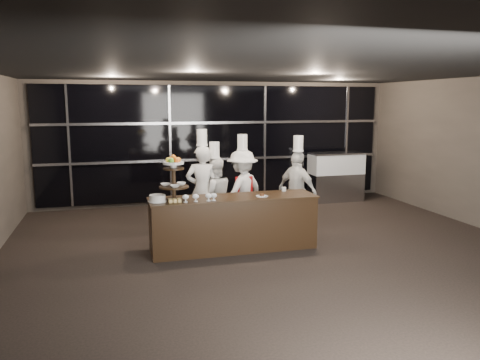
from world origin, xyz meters
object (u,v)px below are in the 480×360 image
object	(u,v)px
layer_cake	(157,198)
chef_a	(203,189)
display_stand	(174,175)
chef_c	(242,190)
display_case	(336,174)
chef_d	(297,190)
chef_b	(215,195)
buffet_counter	(233,223)

from	to	relation	value
layer_cake	chef_a	size ratio (longest dim) A/B	0.15
display_stand	chef_a	world-z (taller)	chef_a
layer_cake	chef_c	world-z (taller)	chef_c
display_stand	display_case	world-z (taller)	display_stand
display_stand	chef_c	world-z (taller)	chef_c
chef_a	chef_d	bearing A→B (deg)	-4.20
layer_cake	display_case	size ratio (longest dim) A/B	0.22
layer_cake	chef_a	xyz separation A→B (m)	(0.94, 1.04, -0.09)
chef_c	chef_b	bearing A→B (deg)	-170.90
display_stand	chef_d	bearing A→B (deg)	18.73
display_stand	chef_c	distance (m)	1.91
display_stand	layer_cake	size ratio (longest dim) A/B	2.48
chef_d	display_stand	bearing A→B (deg)	-161.27
chef_a	chef_c	distance (m)	0.82
display_stand	chef_a	distance (m)	1.28
layer_cake	chef_d	bearing A→B (deg)	17.92
buffet_counter	chef_c	bearing A→B (deg)	66.93
layer_cake	chef_d	size ratio (longest dim) A/B	0.16
display_case	chef_c	world-z (taller)	chef_c
buffet_counter	display_stand	world-z (taller)	display_stand
chef_a	chef_c	xyz separation A→B (m)	(0.81, 0.11, -0.07)
chef_d	chef_b	bearing A→B (deg)	174.54
display_case	chef_a	size ratio (longest dim) A/B	0.68
buffet_counter	chef_d	world-z (taller)	chef_d
display_stand	display_case	distance (m)	5.58
chef_b	chef_d	size ratio (longest dim) A/B	0.95
chef_b	chef_c	distance (m)	0.58
buffet_counter	display_case	distance (m)	4.76
buffet_counter	chef_c	xyz separation A→B (m)	(0.47, 1.10, 0.34)
layer_cake	chef_d	world-z (taller)	chef_d
display_stand	chef_c	bearing A→B (deg)	36.81
display_stand	buffet_counter	bearing A→B (deg)	0.01
display_stand	chef_d	size ratio (longest dim) A/B	0.40
layer_cake	display_case	world-z (taller)	display_case
chef_b	layer_cake	bearing A→B (deg)	-138.02
buffet_counter	chef_b	xyz separation A→B (m)	(-0.10, 1.01, 0.29)
display_stand	chef_d	world-z (taller)	chef_d
display_case	chef_b	size ratio (longest dim) A/B	0.77
layer_cake	chef_b	world-z (taller)	chef_b
display_case	chef_c	size ratio (longest dim) A/B	0.72
display_stand	layer_cake	xyz separation A→B (m)	(-0.28, -0.05, -0.37)
layer_cake	chef_a	distance (m)	1.40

